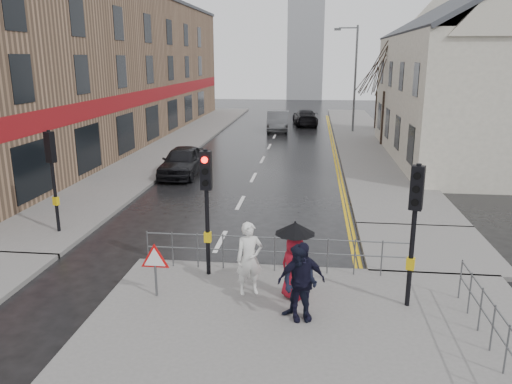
% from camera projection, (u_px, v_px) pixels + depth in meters
% --- Properties ---
extents(ground, '(120.00, 120.00, 0.00)m').
position_uv_depth(ground, '(200.00, 281.00, 13.30)').
color(ground, black).
rests_on(ground, ground).
extents(near_pavement, '(10.00, 9.00, 0.14)m').
position_uv_depth(near_pavement, '(312.00, 364.00, 9.59)').
color(near_pavement, '#605E5B').
rests_on(near_pavement, ground).
extents(left_pavement, '(4.00, 44.00, 0.14)m').
position_uv_depth(left_pavement, '(182.00, 139.00, 36.06)').
color(left_pavement, '#605E5B').
rests_on(left_pavement, ground).
extents(right_pavement, '(4.00, 40.00, 0.14)m').
position_uv_depth(right_pavement, '(362.00, 138.00, 36.55)').
color(right_pavement, '#605E5B').
rests_on(right_pavement, ground).
extents(pavement_bridge_right, '(4.00, 4.20, 0.14)m').
position_uv_depth(pavement_bridge_right, '(427.00, 248.00, 15.44)').
color(pavement_bridge_right, '#605E5B').
rests_on(pavement_bridge_right, ground).
extents(building_left_terrace, '(8.00, 42.00, 10.00)m').
position_uv_depth(building_left_terrace, '(98.00, 69.00, 34.42)').
color(building_left_terrace, '#8B6A50').
rests_on(building_left_terrace, ground).
extents(building_right_cream, '(9.00, 16.40, 10.10)m').
position_uv_depth(building_right_cream, '(478.00, 76.00, 28.00)').
color(building_right_cream, beige).
rests_on(building_right_cream, ground).
extents(church_tower, '(5.00, 5.00, 18.00)m').
position_uv_depth(church_tower, '(306.00, 34.00, 70.26)').
color(church_tower, '#93969B').
rests_on(church_tower, ground).
extents(traffic_signal_near_left, '(0.28, 0.27, 3.40)m').
position_uv_depth(traffic_signal_near_left, '(206.00, 191.00, 12.83)').
color(traffic_signal_near_left, black).
rests_on(traffic_signal_near_left, near_pavement).
extents(traffic_signal_near_right, '(0.34, 0.33, 3.40)m').
position_uv_depth(traffic_signal_near_right, '(415.00, 211.00, 11.13)').
color(traffic_signal_near_right, black).
rests_on(traffic_signal_near_right, near_pavement).
extents(traffic_signal_far_left, '(0.34, 0.33, 3.40)m').
position_uv_depth(traffic_signal_far_left, '(52.00, 163.00, 16.14)').
color(traffic_signal_far_left, black).
rests_on(traffic_signal_far_left, left_pavement).
extents(guard_railing_front, '(7.14, 0.04, 1.00)m').
position_uv_depth(guard_railing_front, '(275.00, 246.00, 13.44)').
color(guard_railing_front, '#595B5E').
rests_on(guard_railing_front, near_pavement).
extents(guard_railing_side, '(0.04, 4.54, 1.00)m').
position_uv_depth(guard_railing_side, '(494.00, 319.00, 9.73)').
color(guard_railing_side, '#595B5E').
rests_on(guard_railing_side, near_pavement).
extents(warning_sign, '(0.80, 0.07, 1.35)m').
position_uv_depth(warning_sign, '(155.00, 261.00, 11.96)').
color(warning_sign, '#595B5E').
rests_on(warning_sign, near_pavement).
extents(street_lamp, '(1.83, 0.25, 8.00)m').
position_uv_depth(street_lamp, '(353.00, 72.00, 38.29)').
color(street_lamp, '#595B5E').
rests_on(street_lamp, right_pavement).
extents(tree_near, '(2.40, 2.40, 6.58)m').
position_uv_depth(tree_near, '(387.00, 68.00, 32.24)').
color(tree_near, '#2D2019').
rests_on(tree_near, right_pavement).
extents(tree_far, '(2.40, 2.40, 5.64)m').
position_uv_depth(tree_far, '(379.00, 75.00, 40.04)').
color(tree_far, '#2D2019').
rests_on(tree_far, right_pavement).
extents(pedestrian_a, '(0.78, 0.64, 1.82)m').
position_uv_depth(pedestrian_a, '(249.00, 259.00, 12.10)').
color(pedestrian_a, silver).
rests_on(pedestrian_a, near_pavement).
extents(pedestrian_b, '(1.06, 0.98, 1.75)m').
position_uv_depth(pedestrian_b, '(300.00, 284.00, 10.85)').
color(pedestrian_b, black).
rests_on(pedestrian_b, near_pavement).
extents(pedestrian_with_umbrella, '(0.96, 0.96, 1.92)m').
position_uv_depth(pedestrian_with_umbrella, '(295.00, 256.00, 11.83)').
color(pedestrian_with_umbrella, maroon).
rests_on(pedestrian_with_umbrella, near_pavement).
extents(pedestrian_d, '(1.14, 0.71, 1.80)m').
position_uv_depth(pedestrian_d, '(301.00, 281.00, 10.90)').
color(pedestrian_d, black).
rests_on(pedestrian_d, near_pavement).
extents(car_parked, '(1.76, 4.35, 1.48)m').
position_uv_depth(car_parked, '(182.00, 161.00, 25.01)').
color(car_parked, black).
rests_on(car_parked, ground).
extents(car_mid, '(1.97, 4.83, 1.56)m').
position_uv_depth(car_mid, '(277.00, 121.00, 40.45)').
color(car_mid, '#414346').
rests_on(car_mid, ground).
extents(car_far, '(2.49, 4.93, 1.37)m').
position_uv_depth(car_far, '(305.00, 117.00, 43.91)').
color(car_far, black).
rests_on(car_far, ground).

